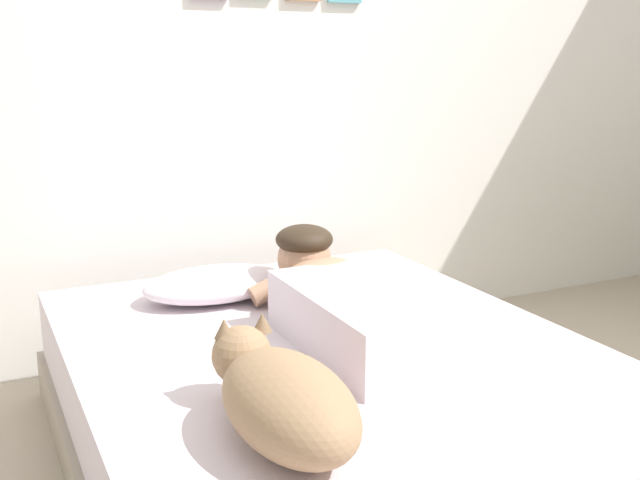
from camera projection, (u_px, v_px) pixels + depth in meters
The scene contains 7 objects.
back_wall at pixel (274, 55), 3.22m from camera, with size 4.66×0.12×2.50m.
bed at pixel (331, 409), 2.30m from camera, with size 1.51×1.91×0.41m.
pillow at pixel (216, 284), 2.67m from camera, with size 0.52×0.32×0.11m, color silver.
person_lying at pixel (353, 300), 2.34m from camera, with size 0.43×0.92×0.27m.
dog at pixel (282, 397), 1.68m from camera, with size 0.26×0.57×0.21m.
coffee_cup at pixel (326, 295), 2.60m from camera, with size 0.12×0.09×0.07m.
cell_phone at pixel (326, 351), 2.20m from camera, with size 0.07×0.14×0.01m, color black.
Camera 1 is at (-1.26, -1.45, 1.25)m, focal length 42.49 mm.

